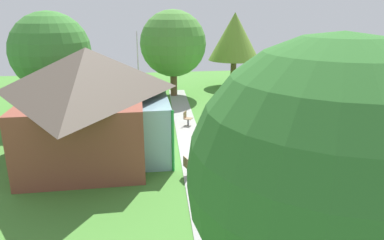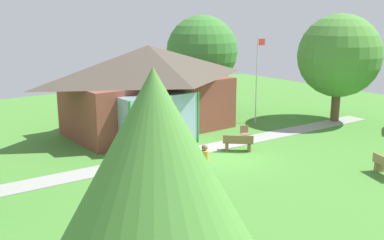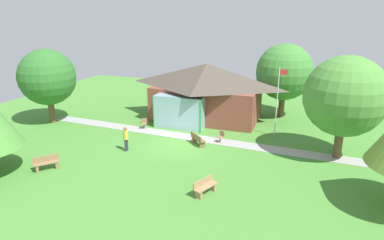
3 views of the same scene
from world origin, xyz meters
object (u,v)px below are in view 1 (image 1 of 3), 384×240
(pavilion, at_px, (93,97))
(tree_far_east, at_px, (235,37))
(bench_front_right, at_px, (297,109))
(patio_chair_lawn_spare, at_px, (187,119))
(patio_chair_west, at_px, (189,167))
(tree_west_hedge, at_px, (327,177))
(tree_behind_pavilion_right, at_px, (51,52))
(flagpole, at_px, (138,68))
(tree_east_hedge, at_px, (173,44))
(bench_rear_near_path, at_px, (209,126))
(visitor_strolling_lawn, at_px, (285,139))

(pavilion, distance_m, tree_far_east, 17.37)
(bench_front_right, bearing_deg, patio_chair_lawn_spare, -147.91)
(bench_front_right, bearing_deg, patio_chair_west, -112.86)
(pavilion, height_order, patio_chair_lawn_spare, pavilion)
(patio_chair_west, xyz_separation_m, tree_west_hedge, (-8.27, -1.14, 3.53))
(pavilion, height_order, patio_chair_west, pavilion)
(tree_behind_pavilion_right, distance_m, tree_far_east, 15.60)
(tree_behind_pavilion_right, xyz_separation_m, tree_far_east, (7.24, -13.81, 0.31))
(flagpole, distance_m, patio_chair_west, 10.81)
(bench_front_right, height_order, tree_east_hedge, tree_east_hedge)
(bench_rear_near_path, xyz_separation_m, visitor_strolling_lawn, (-4.30, -2.67, 0.62))
(tree_west_hedge, distance_m, tree_far_east, 26.36)
(tree_west_hedge, bearing_deg, tree_far_east, -11.83)
(bench_front_right, xyz_separation_m, patio_chair_lawn_spare, (-1.10, 7.39, 0.01))
(tree_far_east, bearing_deg, patio_chair_lawn_spare, 152.20)
(patio_chair_lawn_spare, height_order, tree_east_hedge, tree_east_hedge)
(tree_behind_pavilion_right, height_order, tree_far_east, tree_behind_pavilion_right)
(patio_chair_west, height_order, tree_east_hedge, tree_east_hedge)
(visitor_strolling_lawn, bearing_deg, pavilion, -11.35)
(tree_far_east, bearing_deg, patio_chair_west, 159.51)
(pavilion, relative_size, flagpole, 1.88)
(patio_chair_west, relative_size, tree_behind_pavilion_right, 0.13)
(visitor_strolling_lawn, relative_size, tree_far_east, 0.27)
(tree_east_hedge, bearing_deg, pavilion, 154.97)
(patio_chair_west, bearing_deg, tree_west_hedge, -9.41)
(flagpole, distance_m, tree_east_hedge, 5.24)
(flagpole, relative_size, bench_front_right, 3.44)
(patio_chair_lawn_spare, xyz_separation_m, tree_east_hedge, (7.90, -0.01, 3.71))
(pavilion, height_order, tree_behind_pavilion_right, tree_behind_pavilion_right)
(pavilion, distance_m, bench_rear_near_path, 6.53)
(bench_front_right, bearing_deg, tree_far_east, 123.64)
(bench_rear_near_path, bearing_deg, tree_behind_pavilion_right, 104.19)
(pavilion, bearing_deg, flagpole, -19.27)
(bench_rear_near_path, height_order, tree_behind_pavilion_right, tree_behind_pavilion_right)
(pavilion, relative_size, tree_far_east, 1.55)
(tree_west_hedge, relative_size, tree_east_hedge, 0.94)
(bench_front_right, relative_size, bench_rear_near_path, 1.11)
(bench_rear_near_path, relative_size, tree_far_east, 0.22)
(bench_rear_near_path, distance_m, patio_chair_lawn_spare, 1.78)
(tree_far_east, bearing_deg, tree_east_hedge, 116.97)
(flagpole, bearing_deg, tree_west_hedge, -170.73)
(visitor_strolling_lawn, distance_m, tree_east_hedge, 14.48)
(flagpole, xyz_separation_m, visitor_strolling_lawn, (-9.35, -6.44, -1.93))
(bench_front_right, height_order, bench_rear_near_path, same)
(patio_chair_west, distance_m, tree_east_hedge, 15.12)
(patio_chair_west, bearing_deg, bench_front_right, 116.20)
(bench_rear_near_path, xyz_separation_m, tree_east_hedge, (9.35, 1.02, 3.73))
(patio_chair_west, relative_size, patio_chair_lawn_spare, 1.00)
(flagpole, xyz_separation_m, tree_east_hedge, (4.30, -2.76, 1.18))
(bench_rear_near_path, bearing_deg, bench_front_right, -25.35)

